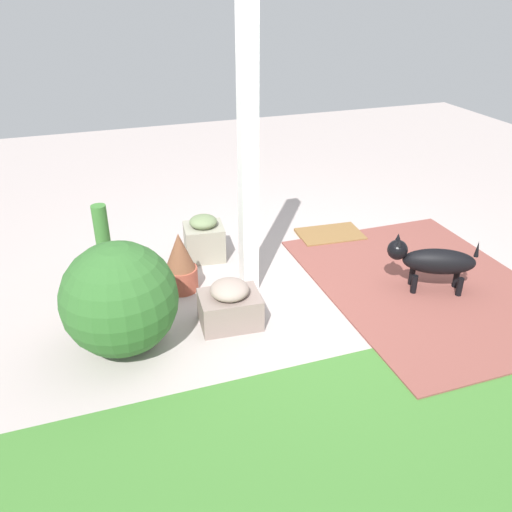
{
  "coord_description": "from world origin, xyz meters",
  "views": [
    {
      "loc": [
        1.64,
        3.68,
        2.44
      ],
      "look_at": [
        0.35,
        -0.03,
        0.35
      ],
      "focal_mm": 37.28,
      "sensor_mm": 36.0,
      "label": 1
    }
  ],
  "objects_px": {
    "terracotta_pot_spiky": "(180,263)",
    "dog": "(433,261)",
    "porch_pillar": "(248,159)",
    "stone_planter_mid": "(230,305)",
    "doormat": "(330,234)",
    "round_shrub": "(120,299)",
    "terracotta_pot_tall": "(106,258)",
    "stone_planter_nearest": "(204,239)"
  },
  "relations": [
    {
      "from": "terracotta_pot_tall",
      "to": "round_shrub",
      "type": "bearing_deg",
      "value": 91.89
    },
    {
      "from": "stone_planter_mid",
      "to": "terracotta_pot_spiky",
      "type": "distance_m",
      "value": 0.69
    },
    {
      "from": "stone_planter_nearest",
      "to": "terracotta_pot_tall",
      "type": "distance_m",
      "value": 0.96
    },
    {
      "from": "porch_pillar",
      "to": "stone_planter_mid",
      "type": "xyz_separation_m",
      "value": [
        0.32,
        0.49,
        -0.99
      ]
    },
    {
      "from": "porch_pillar",
      "to": "round_shrub",
      "type": "bearing_deg",
      "value": 24.42
    },
    {
      "from": "terracotta_pot_spiky",
      "to": "terracotta_pot_tall",
      "type": "bearing_deg",
      "value": -24.43
    },
    {
      "from": "stone_planter_nearest",
      "to": "porch_pillar",
      "type": "bearing_deg",
      "value": 109.43
    },
    {
      "from": "round_shrub",
      "to": "terracotta_pot_tall",
      "type": "bearing_deg",
      "value": -88.11
    },
    {
      "from": "round_shrub",
      "to": "stone_planter_mid",
      "type": "bearing_deg",
      "value": -178.13
    },
    {
      "from": "terracotta_pot_tall",
      "to": "dog",
      "type": "distance_m",
      "value": 2.8
    },
    {
      "from": "porch_pillar",
      "to": "terracotta_pot_spiky",
      "type": "height_order",
      "value": "porch_pillar"
    },
    {
      "from": "stone_planter_mid",
      "to": "dog",
      "type": "bearing_deg",
      "value": 177.05
    },
    {
      "from": "stone_planter_mid",
      "to": "round_shrub",
      "type": "relative_size",
      "value": 0.59
    },
    {
      "from": "stone_planter_mid",
      "to": "terracotta_pot_spiky",
      "type": "height_order",
      "value": "terracotta_pot_spiky"
    },
    {
      "from": "stone_planter_mid",
      "to": "terracotta_pot_spiky",
      "type": "bearing_deg",
      "value": -68.55
    },
    {
      "from": "porch_pillar",
      "to": "terracotta_pot_tall",
      "type": "relative_size",
      "value": 3.05
    },
    {
      "from": "stone_planter_mid",
      "to": "stone_planter_nearest",
      "type": "bearing_deg",
      "value": -94.22
    },
    {
      "from": "round_shrub",
      "to": "dog",
      "type": "xyz_separation_m",
      "value": [
        -2.58,
        0.06,
        -0.12
      ]
    },
    {
      "from": "stone_planter_nearest",
      "to": "stone_planter_mid",
      "type": "bearing_deg",
      "value": 85.78
    },
    {
      "from": "terracotta_pot_spiky",
      "to": "dog",
      "type": "height_order",
      "value": "terracotta_pot_spiky"
    },
    {
      "from": "round_shrub",
      "to": "terracotta_pot_tall",
      "type": "relative_size",
      "value": 1.09
    },
    {
      "from": "terracotta_pot_tall",
      "to": "doormat",
      "type": "distance_m",
      "value": 2.33
    },
    {
      "from": "stone_planter_mid",
      "to": "doormat",
      "type": "relative_size",
      "value": 0.74
    },
    {
      "from": "stone_planter_mid",
      "to": "terracotta_pot_tall",
      "type": "xyz_separation_m",
      "value": [
        0.84,
        -0.91,
        0.1
      ]
    },
    {
      "from": "terracotta_pot_tall",
      "to": "stone_planter_mid",
      "type": "bearing_deg",
      "value": 132.9
    },
    {
      "from": "terracotta_pot_tall",
      "to": "terracotta_pot_spiky",
      "type": "distance_m",
      "value": 0.65
    },
    {
      "from": "doormat",
      "to": "round_shrub",
      "type": "bearing_deg",
      "value": 28.08
    },
    {
      "from": "round_shrub",
      "to": "doormat",
      "type": "height_order",
      "value": "round_shrub"
    },
    {
      "from": "terracotta_pot_tall",
      "to": "dog",
      "type": "height_order",
      "value": "terracotta_pot_tall"
    },
    {
      "from": "doormat",
      "to": "porch_pillar",
      "type": "bearing_deg",
      "value": 31.51
    },
    {
      "from": "porch_pillar",
      "to": "stone_planter_nearest",
      "type": "xyz_separation_m",
      "value": [
        0.23,
        -0.66,
        -0.96
      ]
    },
    {
      "from": "porch_pillar",
      "to": "stone_planter_nearest",
      "type": "relative_size",
      "value": 5.31
    },
    {
      "from": "porch_pillar",
      "to": "doormat",
      "type": "height_order",
      "value": "porch_pillar"
    },
    {
      "from": "stone_planter_mid",
      "to": "round_shrub",
      "type": "bearing_deg",
      "value": 1.87
    },
    {
      "from": "porch_pillar",
      "to": "dog",
      "type": "height_order",
      "value": "porch_pillar"
    },
    {
      "from": "stone_planter_nearest",
      "to": "dog",
      "type": "distance_m",
      "value": 2.09
    },
    {
      "from": "porch_pillar",
      "to": "terracotta_pot_tall",
      "type": "distance_m",
      "value": 1.53
    },
    {
      "from": "porch_pillar",
      "to": "dog",
      "type": "xyz_separation_m",
      "value": [
        -1.45,
        0.58,
        -0.87
      ]
    },
    {
      "from": "terracotta_pot_spiky",
      "to": "doormat",
      "type": "height_order",
      "value": "terracotta_pot_spiky"
    },
    {
      "from": "doormat",
      "to": "terracotta_pot_spiky",
      "type": "bearing_deg",
      "value": 17.67
    },
    {
      "from": "round_shrub",
      "to": "terracotta_pot_tall",
      "type": "xyz_separation_m",
      "value": [
        0.03,
        -0.94,
        -0.14
      ]
    },
    {
      "from": "terracotta_pot_tall",
      "to": "terracotta_pot_spiky",
      "type": "xyz_separation_m",
      "value": [
        -0.59,
        0.27,
        -0.02
      ]
    }
  ]
}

